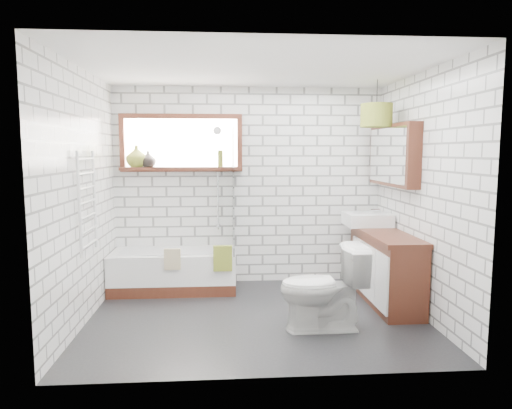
{
  "coord_description": "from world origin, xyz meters",
  "views": [
    {
      "loc": [
        -0.33,
        -4.54,
        1.69
      ],
      "look_at": [
        0.01,
        0.25,
        1.13
      ],
      "focal_mm": 32.0,
      "sensor_mm": 36.0,
      "label": 1
    }
  ],
  "objects": [
    {
      "name": "floor",
      "position": [
        0.0,
        0.0,
        -0.01
      ],
      "size": [
        3.4,
        2.6,
        0.01
      ],
      "primitive_type": "cube",
      "color": "black",
      "rests_on": "ground"
    },
    {
      "name": "ceiling",
      "position": [
        0.0,
        0.0,
        2.5
      ],
      "size": [
        3.4,
        2.6,
        0.01
      ],
      "primitive_type": "cube",
      "color": "white",
      "rests_on": "ground"
    },
    {
      "name": "wall_back",
      "position": [
        0.0,
        1.3,
        1.25
      ],
      "size": [
        3.4,
        0.01,
        2.5
      ],
      "primitive_type": "cube",
      "color": "white",
      "rests_on": "ground"
    },
    {
      "name": "wall_front",
      "position": [
        0.0,
        -1.3,
        1.25
      ],
      "size": [
        3.4,
        0.01,
        2.5
      ],
      "primitive_type": "cube",
      "color": "white",
      "rests_on": "ground"
    },
    {
      "name": "wall_left",
      "position": [
        -1.7,
        0.0,
        1.25
      ],
      "size": [
        0.01,
        2.6,
        2.5
      ],
      "primitive_type": "cube",
      "color": "white",
      "rests_on": "ground"
    },
    {
      "name": "wall_right",
      "position": [
        1.7,
        0.0,
        1.25
      ],
      "size": [
        0.01,
        2.6,
        2.5
      ],
      "primitive_type": "cube",
      "color": "white",
      "rests_on": "ground"
    },
    {
      "name": "window",
      "position": [
        -0.85,
        1.26,
        1.8
      ],
      "size": [
        1.52,
        0.16,
        0.68
      ],
      "primitive_type": "cube",
      "color": "#39180F",
      "rests_on": "wall_back"
    },
    {
      "name": "towel_radiator",
      "position": [
        -1.66,
        0.0,
        1.2
      ],
      "size": [
        0.06,
        0.52,
        1.0
      ],
      "primitive_type": "cube",
      "color": "white",
      "rests_on": "wall_left"
    },
    {
      "name": "mirror_cabinet",
      "position": [
        1.62,
        0.6,
        1.65
      ],
      "size": [
        0.16,
        1.2,
        0.7
      ],
      "primitive_type": "cube",
      "color": "#39180F",
      "rests_on": "wall_right"
    },
    {
      "name": "shower_riser",
      "position": [
        -0.4,
        1.26,
        1.35
      ],
      "size": [
        0.02,
        0.02,
        1.3
      ],
      "primitive_type": "cylinder",
      "color": "silver",
      "rests_on": "wall_back"
    },
    {
      "name": "bathtub",
      "position": [
        -0.94,
        0.97,
        0.24
      ],
      "size": [
        1.5,
        0.66,
        0.48
      ],
      "primitive_type": "cube",
      "color": "white",
      "rests_on": "floor"
    },
    {
      "name": "shower_screen",
      "position": [
        -0.21,
        0.97,
        1.23
      ],
      "size": [
        0.02,
        0.72,
        1.5
      ],
      "primitive_type": "cube",
      "color": "white",
      "rests_on": "bathtub"
    },
    {
      "name": "towel_green",
      "position": [
        -0.34,
        0.64,
        0.46
      ],
      "size": [
        0.22,
        0.06,
        0.3
      ],
      "primitive_type": "cube",
      "color": "olive",
      "rests_on": "bathtub"
    },
    {
      "name": "towel_beige",
      "position": [
        -0.92,
        0.64,
        0.46
      ],
      "size": [
        0.19,
        0.05,
        0.24
      ],
      "primitive_type": "cube",
      "color": "tan",
      "rests_on": "bathtub"
    },
    {
      "name": "vanity",
      "position": [
        1.48,
        0.34,
        0.4
      ],
      "size": [
        0.45,
        1.39,
        0.8
      ],
      "primitive_type": "cube",
      "color": "#39180F",
      "rests_on": "floor"
    },
    {
      "name": "basin",
      "position": [
        1.42,
        0.84,
        0.87
      ],
      "size": [
        0.53,
        0.46,
        0.15
      ],
      "primitive_type": "cube",
      "color": "white",
      "rests_on": "vanity"
    },
    {
      "name": "tap",
      "position": [
        1.58,
        0.84,
        0.92
      ],
      "size": [
        0.04,
        0.04,
        0.14
      ],
      "primitive_type": "cylinder",
      "rotation": [
        0.0,
        0.0,
        0.42
      ],
      "color": "silver",
      "rests_on": "vanity"
    },
    {
      "name": "toilet",
      "position": [
        0.6,
        -0.4,
        0.41
      ],
      "size": [
        0.47,
        0.81,
        0.82
      ],
      "primitive_type": "imported",
      "rotation": [
        0.0,
        0.0,
        -1.56
      ],
      "color": "white",
      "rests_on": "floor"
    },
    {
      "name": "vase_olive",
      "position": [
        -1.4,
        1.23,
        1.62
      ],
      "size": [
        0.33,
        0.33,
        0.27
      ],
      "primitive_type": "imported",
      "rotation": [
        0.0,
        0.0,
        0.36
      ],
      "color": "olive",
      "rests_on": "window"
    },
    {
      "name": "vase_dark",
      "position": [
        -1.26,
        1.23,
        1.58
      ],
      "size": [
        0.24,
        0.24,
        0.2
      ],
      "primitive_type": "imported",
      "rotation": [
        0.0,
        0.0,
        -0.3
      ],
      "color": "black",
      "rests_on": "window"
    },
    {
      "name": "bottle",
      "position": [
        -0.37,
        1.23,
        1.58
      ],
      "size": [
        0.09,
        0.09,
        0.21
      ],
      "primitive_type": "cylinder",
      "rotation": [
        0.0,
        0.0,
        -0.37
      ],
      "color": "olive",
      "rests_on": "window"
    },
    {
      "name": "pendant",
      "position": [
        1.41,
        0.6,
        2.1
      ],
      "size": [
        0.36,
        0.36,
        0.26
      ],
      "primitive_type": "cylinder",
      "color": "olive",
      "rests_on": "ceiling"
    }
  ]
}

